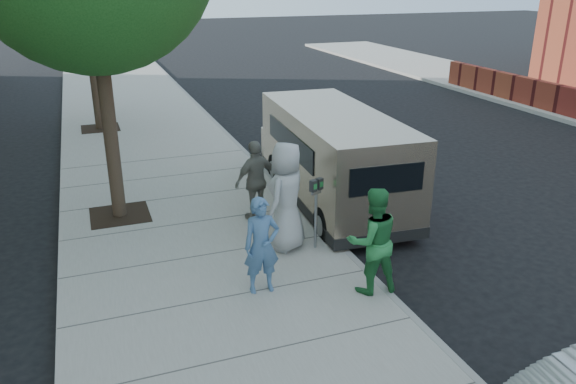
{
  "coord_description": "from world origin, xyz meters",
  "views": [
    {
      "loc": [
        -2.74,
        -8.96,
        4.85
      ],
      "look_at": [
        0.62,
        0.12,
        1.1
      ],
      "focal_mm": 35.0,
      "sensor_mm": 36.0,
      "label": 1
    }
  ],
  "objects_px": {
    "van": "(332,155)",
    "person_officer": "(262,246)",
    "person_gray_shirt": "(287,197)",
    "person_striped_polo": "(256,181)",
    "person_green_shirt": "(373,241)",
    "parking_meter": "(316,199)"
  },
  "relations": [
    {
      "from": "person_officer",
      "to": "person_striped_polo",
      "type": "distance_m",
      "value": 2.84
    },
    {
      "from": "van",
      "to": "person_green_shirt",
      "type": "distance_m",
      "value": 4.1
    },
    {
      "from": "van",
      "to": "person_striped_polo",
      "type": "height_order",
      "value": "van"
    },
    {
      "from": "person_gray_shirt",
      "to": "person_striped_polo",
      "type": "bearing_deg",
      "value": -126.29
    },
    {
      "from": "parking_meter",
      "to": "person_gray_shirt",
      "type": "xyz_separation_m",
      "value": [
        -0.49,
        0.19,
        0.03
      ]
    },
    {
      "from": "van",
      "to": "person_officer",
      "type": "distance_m",
      "value": 4.32
    },
    {
      "from": "person_gray_shirt",
      "to": "person_striped_polo",
      "type": "xyz_separation_m",
      "value": [
        -0.12,
        1.45,
        -0.17
      ]
    },
    {
      "from": "parking_meter",
      "to": "person_striped_polo",
      "type": "bearing_deg",
      "value": 85.68
    },
    {
      "from": "person_green_shirt",
      "to": "person_striped_polo",
      "type": "xyz_separation_m",
      "value": [
        -0.85,
        3.32,
        -0.04
      ]
    },
    {
      "from": "person_green_shirt",
      "to": "person_striped_polo",
      "type": "distance_m",
      "value": 3.43
    },
    {
      "from": "person_gray_shirt",
      "to": "person_officer",
      "type": "bearing_deg",
      "value": 14.41
    },
    {
      "from": "parking_meter",
      "to": "van",
      "type": "height_order",
      "value": "van"
    },
    {
      "from": "parking_meter",
      "to": "person_gray_shirt",
      "type": "distance_m",
      "value": 0.53
    },
    {
      "from": "person_striped_polo",
      "to": "person_officer",
      "type": "bearing_deg",
      "value": 58.17
    },
    {
      "from": "van",
      "to": "person_gray_shirt",
      "type": "distance_m",
      "value": 2.77
    },
    {
      "from": "person_officer",
      "to": "parking_meter",
      "type": "bearing_deg",
      "value": 41.11
    },
    {
      "from": "person_green_shirt",
      "to": "person_gray_shirt",
      "type": "distance_m",
      "value": 2.01
    },
    {
      "from": "van",
      "to": "person_green_shirt",
      "type": "relative_size",
      "value": 3.33
    },
    {
      "from": "van",
      "to": "person_green_shirt",
      "type": "height_order",
      "value": "van"
    },
    {
      "from": "person_officer",
      "to": "person_striped_polo",
      "type": "relative_size",
      "value": 0.95
    },
    {
      "from": "person_officer",
      "to": "person_green_shirt",
      "type": "height_order",
      "value": "person_green_shirt"
    },
    {
      "from": "person_striped_polo",
      "to": "parking_meter",
      "type": "bearing_deg",
      "value": 94.23
    }
  ]
}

